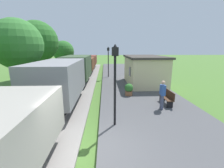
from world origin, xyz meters
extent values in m
plane|color=#47702D|center=(0.00, 0.00, 0.00)|extent=(160.00, 160.00, 0.00)
cube|color=#4C4C4F|center=(3.20, 0.00, 0.12)|extent=(6.00, 60.00, 0.25)
cube|color=gray|center=(-2.40, 0.00, 0.06)|extent=(3.80, 60.00, 0.12)
cube|color=slate|center=(-1.68, 0.00, 0.19)|extent=(0.07, 60.00, 0.14)
cube|color=slate|center=(-3.12, 0.00, 0.19)|extent=(0.07, 60.00, 0.14)
cylinder|color=black|center=(-2.40, -0.09, 0.68)|extent=(1.56, 0.84, 0.84)
cylinder|color=black|center=(-2.40, 1.07, 0.93)|extent=(0.20, 0.30, 0.20)
cube|color=gray|center=(-2.40, 4.72, 1.88)|extent=(2.50, 5.60, 2.20)
cube|color=black|center=(-2.40, 4.72, 0.93)|extent=(2.10, 5.15, 0.50)
cylinder|color=black|center=(-2.40, 6.51, 0.68)|extent=(1.56, 0.84, 0.84)
cylinder|color=black|center=(-2.40, 2.93, 0.68)|extent=(1.56, 0.84, 0.84)
cylinder|color=black|center=(-2.40, 7.67, 0.93)|extent=(0.20, 0.30, 0.20)
cylinder|color=black|center=(-2.40, 1.77, 0.93)|extent=(0.20, 0.30, 0.20)
cube|color=#384C33|center=(-2.40, 11.32, 1.88)|extent=(2.50, 5.60, 2.20)
cube|color=black|center=(-2.40, 11.32, 0.93)|extent=(2.10, 5.15, 0.50)
cylinder|color=black|center=(-2.40, 13.11, 0.68)|extent=(1.56, 0.84, 0.84)
cylinder|color=black|center=(-2.40, 9.53, 0.68)|extent=(1.56, 0.84, 0.84)
cylinder|color=black|center=(-2.40, 14.27, 0.93)|extent=(0.20, 0.30, 0.20)
cylinder|color=black|center=(-2.40, 8.37, 0.93)|extent=(0.20, 0.30, 0.20)
cube|color=brown|center=(-2.40, 17.92, 1.58)|extent=(2.50, 5.60, 1.60)
cube|color=black|center=(-2.40, 17.92, 0.93)|extent=(2.10, 5.15, 0.50)
cylinder|color=black|center=(-2.40, 19.71, 0.68)|extent=(1.56, 0.84, 0.84)
cylinder|color=black|center=(-2.40, 16.13, 0.68)|extent=(1.56, 0.84, 0.84)
cylinder|color=black|center=(-2.40, 20.87, 0.93)|extent=(0.20, 0.30, 0.20)
cylinder|color=black|center=(-2.40, 14.97, 0.93)|extent=(0.20, 0.30, 0.20)
cube|color=brown|center=(-2.40, 24.52, 1.58)|extent=(2.50, 5.60, 1.60)
cube|color=black|center=(-2.40, 24.52, 0.93)|extent=(2.10, 5.15, 0.50)
cylinder|color=black|center=(-2.40, 26.31, 0.68)|extent=(1.56, 0.84, 0.84)
cylinder|color=black|center=(-2.40, 22.73, 0.68)|extent=(1.56, 0.84, 0.84)
cylinder|color=black|center=(-2.40, 27.47, 0.93)|extent=(0.20, 0.30, 0.20)
cylinder|color=black|center=(-2.40, 21.57, 0.93)|extent=(0.20, 0.30, 0.20)
cube|color=beige|center=(4.40, 9.99, 1.55)|extent=(3.20, 5.50, 2.60)
cube|color=#3D3833|center=(4.40, 9.99, 2.94)|extent=(3.50, 5.80, 0.18)
cube|color=black|center=(2.79, 8.89, 1.68)|extent=(0.03, 0.90, 0.80)
cube|color=#422819|center=(4.39, 4.24, 0.69)|extent=(0.42, 1.50, 0.04)
cube|color=#422819|center=(4.58, 4.24, 0.93)|extent=(0.04, 1.50, 0.45)
cube|color=black|center=(4.39, 3.64, 0.46)|extent=(0.38, 0.06, 0.42)
cube|color=black|center=(4.39, 4.84, 0.46)|extent=(0.38, 0.06, 0.42)
cube|color=#422819|center=(4.39, 15.29, 0.69)|extent=(0.42, 1.50, 0.04)
cube|color=#422819|center=(4.58, 15.29, 0.93)|extent=(0.04, 1.50, 0.45)
cube|color=black|center=(4.39, 14.69, 0.46)|extent=(0.38, 0.06, 0.42)
cube|color=black|center=(4.39, 15.89, 0.46)|extent=(0.38, 0.06, 0.42)
cylinder|color=#474C66|center=(3.83, 3.41, 0.68)|extent=(0.15, 0.15, 0.86)
cylinder|color=#474C66|center=(3.83, 3.57, 0.68)|extent=(0.15, 0.15, 0.86)
cube|color=#2D5199|center=(3.83, 3.49, 1.41)|extent=(0.25, 0.38, 0.60)
sphere|color=tan|center=(3.83, 3.49, 1.85)|extent=(0.22, 0.22, 0.22)
cylinder|color=brown|center=(2.30, 6.22, 0.42)|extent=(0.56, 0.56, 0.34)
sphere|color=#2D6B28|center=(2.30, 6.22, 0.85)|extent=(0.64, 0.64, 0.64)
cylinder|color=black|center=(0.94, 1.73, 1.85)|extent=(0.11, 0.11, 3.20)
cube|color=black|center=(0.94, 1.73, 3.63)|extent=(0.28, 0.28, 0.36)
sphere|color=#F2E5BF|center=(0.94, 1.73, 3.63)|extent=(0.20, 0.20, 0.20)
cone|color=black|center=(0.94, 1.73, 3.87)|extent=(0.20, 0.20, 0.16)
cylinder|color=black|center=(0.94, 14.05, 1.85)|extent=(0.11, 0.11, 3.20)
cube|color=black|center=(0.94, 14.05, 3.63)|extent=(0.28, 0.28, 0.36)
sphere|color=#F2E5BF|center=(0.94, 14.05, 3.63)|extent=(0.20, 0.20, 0.20)
cone|color=black|center=(0.94, 14.05, 3.87)|extent=(0.20, 0.20, 0.16)
cylinder|color=#4C3823|center=(-6.23, 7.61, 1.31)|extent=(0.28, 0.28, 2.61)
sphere|color=#387A33|center=(-6.23, 7.61, 4.06)|extent=(3.85, 3.85, 3.85)
cylinder|color=#4C3823|center=(-7.41, 14.12, 1.37)|extent=(0.28, 0.28, 2.74)
sphere|color=#2D6B28|center=(-7.41, 14.12, 4.52)|extent=(4.76, 4.76, 4.76)
cylinder|color=#4C3823|center=(-6.19, 20.66, 0.99)|extent=(0.28, 0.28, 1.99)
sphere|color=#2D6B28|center=(-6.19, 20.66, 3.26)|extent=(3.38, 3.38, 3.38)
camera|label=1|loc=(0.50, -4.77, 3.78)|focal=24.28mm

